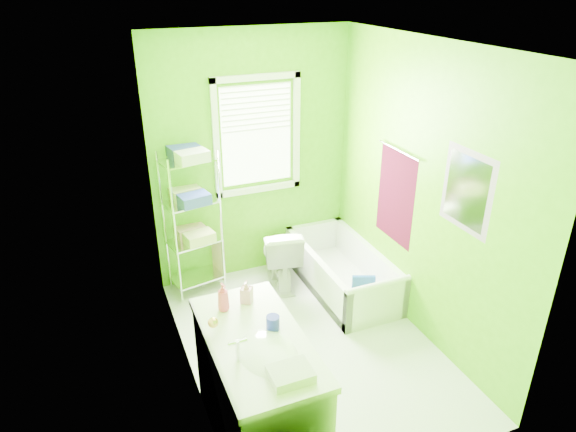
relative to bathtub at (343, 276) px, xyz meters
name	(u,v)px	position (x,y,z in m)	size (l,w,h in m)	color
ground	(308,344)	(-0.71, -0.69, -0.15)	(2.90, 2.90, 0.00)	silver
room_envelope	(312,186)	(-0.71, -0.69, 1.40)	(2.14, 2.94, 2.62)	#4B9E07
window	(257,129)	(-0.66, 0.74, 1.46)	(0.92, 0.05, 1.22)	white
door	(221,356)	(-1.75, -1.68, 0.85)	(0.09, 0.80, 2.00)	white
right_wall_decor	(421,194)	(0.33, -0.71, 1.17)	(0.04, 1.48, 1.17)	#44071C
bathtub	(343,276)	(0.00, 0.00, 0.00)	(0.68, 1.46, 0.47)	white
toilet	(280,255)	(-0.58, 0.35, 0.20)	(0.39, 0.69, 0.70)	white
vanity	(258,388)	(-1.46, -1.50, 0.33)	(0.62, 1.20, 1.12)	silver
wire_shelf_unit	(193,207)	(-1.40, 0.60, 0.79)	(0.57, 0.46, 1.55)	silver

